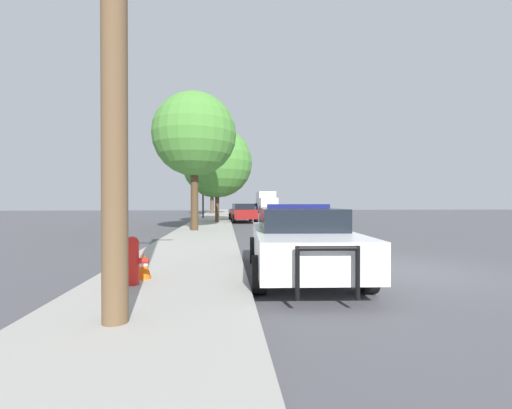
{
  "coord_description": "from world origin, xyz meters",
  "views": [
    {
      "loc": [
        -4.03,
        -7.55,
        1.61
      ],
      "look_at": [
        -1.84,
        16.71,
        1.38
      ],
      "focal_mm": 24.0,
      "sensor_mm": 36.0,
      "label": 1
    }
  ],
  "objects_px": {
    "traffic_light": "(218,173)",
    "tree_sidewalk_far": "(212,176)",
    "tree_sidewalk_near": "(194,135)",
    "car_background_distant": "(259,207)",
    "fire_hydrant": "(132,259)",
    "traffic_cone": "(144,265)",
    "box_truck": "(266,201)",
    "police_car": "(300,239)",
    "car_background_oncoming": "(303,211)",
    "tree_sidewalk_mid": "(217,163)",
    "utility_pole": "(114,22)",
    "car_background_midblock": "(243,212)"
  },
  "relations": [
    {
      "from": "traffic_cone",
      "to": "traffic_light",
      "type": "bearing_deg",
      "value": 87.66
    },
    {
      "from": "car_background_distant",
      "to": "traffic_cone",
      "type": "distance_m",
      "value": 46.32
    },
    {
      "from": "box_truck",
      "to": "tree_sidewalk_near",
      "type": "distance_m",
      "value": 33.51
    },
    {
      "from": "car_background_oncoming",
      "to": "tree_sidewalk_near",
      "type": "distance_m",
      "value": 15.07
    },
    {
      "from": "car_background_distant",
      "to": "tree_sidewalk_far",
      "type": "relative_size",
      "value": 0.59
    },
    {
      "from": "police_car",
      "to": "tree_sidewalk_near",
      "type": "relative_size",
      "value": 0.72
    },
    {
      "from": "car_background_midblock",
      "to": "traffic_cone",
      "type": "relative_size",
      "value": 9.07
    },
    {
      "from": "utility_pole",
      "to": "tree_sidewalk_far",
      "type": "relative_size",
      "value": 0.98
    },
    {
      "from": "car_background_distant",
      "to": "tree_sidewalk_far",
      "type": "xyz_separation_m",
      "value": [
        -6.8,
        -9.22,
        4.06
      ]
    },
    {
      "from": "utility_pole",
      "to": "tree_sidewalk_mid",
      "type": "distance_m",
      "value": 20.54
    },
    {
      "from": "fire_hydrant",
      "to": "tree_sidewalk_mid",
      "type": "relative_size",
      "value": 0.13
    },
    {
      "from": "car_background_oncoming",
      "to": "box_truck",
      "type": "xyz_separation_m",
      "value": [
        -0.76,
        20.68,
        0.9
      ]
    },
    {
      "from": "police_car",
      "to": "tree_sidewalk_mid",
      "type": "height_order",
      "value": "tree_sidewalk_mid"
    },
    {
      "from": "traffic_light",
      "to": "box_truck",
      "type": "bearing_deg",
      "value": 71.68
    },
    {
      "from": "car_background_distant",
      "to": "tree_sidewalk_far",
      "type": "distance_m",
      "value": 12.16
    },
    {
      "from": "fire_hydrant",
      "to": "tree_sidewalk_mid",
      "type": "bearing_deg",
      "value": 86.7
    },
    {
      "from": "box_truck",
      "to": "tree_sidewalk_near",
      "type": "bearing_deg",
      "value": 76.34
    },
    {
      "from": "car_background_midblock",
      "to": "traffic_cone",
      "type": "xyz_separation_m",
      "value": [
        -2.9,
        -19.61,
        -0.38
      ]
    },
    {
      "from": "tree_sidewalk_far",
      "to": "tree_sidewalk_near",
      "type": "bearing_deg",
      "value": -89.8
    },
    {
      "from": "traffic_light",
      "to": "car_background_distant",
      "type": "relative_size",
      "value": 1.34
    },
    {
      "from": "utility_pole",
      "to": "car_background_distant",
      "type": "xyz_separation_m",
      "value": [
        6.48,
        48.23,
        -3.08
      ]
    },
    {
      "from": "fire_hydrant",
      "to": "car_background_distant",
      "type": "relative_size",
      "value": 0.2
    },
    {
      "from": "utility_pole",
      "to": "car_background_oncoming",
      "type": "distance_m",
      "value": 26.66
    },
    {
      "from": "fire_hydrant",
      "to": "traffic_light",
      "type": "distance_m",
      "value": 24.2
    },
    {
      "from": "traffic_light",
      "to": "traffic_cone",
      "type": "distance_m",
      "value": 23.77
    },
    {
      "from": "car_background_midblock",
      "to": "tree_sidewalk_far",
      "type": "bearing_deg",
      "value": 96.05
    },
    {
      "from": "police_car",
      "to": "tree_sidewalk_near",
      "type": "distance_m",
      "value": 11.63
    },
    {
      "from": "police_car",
      "to": "box_truck",
      "type": "bearing_deg",
      "value": -92.37
    },
    {
      "from": "car_background_distant",
      "to": "tree_sidewalk_far",
      "type": "bearing_deg",
      "value": -126.78
    },
    {
      "from": "traffic_light",
      "to": "car_background_midblock",
      "type": "height_order",
      "value": "traffic_light"
    },
    {
      "from": "utility_pole",
      "to": "traffic_cone",
      "type": "xyz_separation_m",
      "value": [
        -0.22,
        2.4,
        -3.39
      ]
    },
    {
      "from": "traffic_light",
      "to": "tree_sidewalk_far",
      "type": "relative_size",
      "value": 0.79
    },
    {
      "from": "box_truck",
      "to": "tree_sidewalk_near",
      "type": "height_order",
      "value": "tree_sidewalk_near"
    },
    {
      "from": "car_background_midblock",
      "to": "traffic_light",
      "type": "bearing_deg",
      "value": 112.78
    },
    {
      "from": "car_background_distant",
      "to": "traffic_cone",
      "type": "relative_size",
      "value": 8.43
    },
    {
      "from": "fire_hydrant",
      "to": "tree_sidewalk_near",
      "type": "relative_size",
      "value": 0.12
    },
    {
      "from": "tree_sidewalk_far",
      "to": "tree_sidewalk_near",
      "type": "relative_size",
      "value": 1.03
    },
    {
      "from": "tree_sidewalk_near",
      "to": "car_background_distant",
      "type": "bearing_deg",
      "value": 79.09
    },
    {
      "from": "box_truck",
      "to": "tree_sidewalk_far",
      "type": "distance_m",
      "value": 10.78
    },
    {
      "from": "police_car",
      "to": "car_background_oncoming",
      "type": "bearing_deg",
      "value": -99.65
    },
    {
      "from": "utility_pole",
      "to": "car_background_oncoming",
      "type": "height_order",
      "value": "utility_pole"
    },
    {
      "from": "car_background_distant",
      "to": "car_background_oncoming",
      "type": "relative_size",
      "value": 0.92
    },
    {
      "from": "fire_hydrant",
      "to": "car_background_oncoming",
      "type": "distance_m",
      "value": 24.75
    },
    {
      "from": "car_background_oncoming",
      "to": "tree_sidewalk_near",
      "type": "xyz_separation_m",
      "value": [
        -8.36,
        -11.78,
        4.31
      ]
    },
    {
      "from": "traffic_cone",
      "to": "tree_sidewalk_mid",
      "type": "bearing_deg",
      "value": 86.92
    },
    {
      "from": "car_background_distant",
      "to": "tree_sidewalk_near",
      "type": "height_order",
      "value": "tree_sidewalk_near"
    },
    {
      "from": "tree_sidewalk_near",
      "to": "traffic_light",
      "type": "bearing_deg",
      "value": 85.53
    },
    {
      "from": "police_car",
      "to": "utility_pole",
      "type": "xyz_separation_m",
      "value": [
        -2.96,
        -3.09,
        3.0
      ]
    },
    {
      "from": "fire_hydrant",
      "to": "tree_sidewalk_near",
      "type": "bearing_deg",
      "value": 89.58
    },
    {
      "from": "car_background_distant",
      "to": "utility_pole",
      "type": "bearing_deg",
      "value": -98.01
    }
  ]
}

